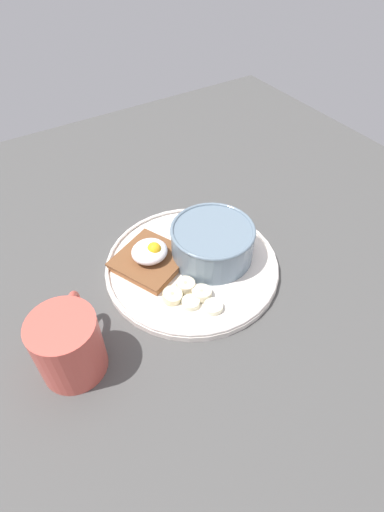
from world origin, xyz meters
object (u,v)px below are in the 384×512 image
(poached_egg, at_px, (150,251))
(banana_slice_left, at_px, (191,303))
(oatmeal_bowl, at_px, (211,241))
(toast_slice, at_px, (150,260))
(coffee_mug, at_px, (68,344))
(banana_slice_right, at_px, (202,293))
(banana_slice_inner, at_px, (172,296))
(banana_slice_front, at_px, (185,285))
(banana_slice_back, at_px, (213,307))

(poached_egg, distance_m, banana_slice_left, 0.11)
(oatmeal_bowl, relative_size, toast_slice, 1.00)
(toast_slice, relative_size, coffee_mug, 1.19)
(banana_slice_left, xyz_separation_m, banana_slice_right, (0.02, 0.01, 0.00))
(poached_egg, bearing_deg, coffee_mug, -148.96)
(oatmeal_bowl, xyz_separation_m, banana_slice_inner, (-0.10, -0.05, -0.02))
(banana_slice_left, relative_size, banana_slice_right, 0.87)
(banana_slice_front, distance_m, banana_slice_right, 0.03)
(toast_slice, bearing_deg, banana_slice_back, -75.33)
(banana_slice_inner, distance_m, coffee_mug, 0.17)
(banana_slice_front, distance_m, banana_slice_back, 0.06)
(banana_slice_back, bearing_deg, banana_slice_inner, 131.40)
(toast_slice, height_order, banana_slice_inner, banana_slice_inner)
(oatmeal_bowl, relative_size, banana_slice_inner, 3.13)
(poached_egg, xyz_separation_m, banana_slice_back, (0.03, -0.13, -0.02))
(oatmeal_bowl, relative_size, banana_slice_left, 3.57)
(toast_slice, bearing_deg, banana_slice_left, -84.67)
(poached_egg, distance_m, banana_slice_front, 0.08)
(banana_slice_left, relative_size, banana_slice_inner, 0.88)
(toast_slice, relative_size, banana_slice_left, 3.59)
(oatmeal_bowl, xyz_separation_m, coffee_mug, (-0.27, -0.07, 0.01))
(banana_slice_inner, bearing_deg, toast_slice, 84.70)
(oatmeal_bowl, xyz_separation_m, banana_slice_right, (-0.06, -0.07, -0.02))
(banana_slice_front, height_order, coffee_mug, coffee_mug)
(banana_slice_right, distance_m, coffee_mug, 0.21)
(poached_egg, distance_m, banana_slice_right, 0.11)
(banana_slice_right, bearing_deg, toast_slice, 107.96)
(banana_slice_left, height_order, banana_slice_back, same)
(toast_slice, height_order, banana_slice_front, banana_slice_front)
(toast_slice, height_order, banana_slice_right, same)
(banana_slice_left, xyz_separation_m, banana_slice_inner, (-0.02, 0.02, 0.00))
(banana_slice_back, xyz_separation_m, coffee_mug, (-0.21, 0.03, 0.04))
(poached_egg, xyz_separation_m, banana_slice_left, (0.01, -0.11, -0.02))
(poached_egg, height_order, banana_slice_left, poached_egg)
(poached_egg, bearing_deg, banana_slice_front, -75.49)
(banana_slice_back, relative_size, coffee_mug, 0.35)
(oatmeal_bowl, height_order, banana_slice_left, oatmeal_bowl)
(banana_slice_front, bearing_deg, coffee_mug, -171.80)
(banana_slice_right, xyz_separation_m, coffee_mug, (-0.21, -0.00, 0.03))
(banana_slice_front, height_order, banana_slice_right, banana_slice_front)
(coffee_mug, bearing_deg, toast_slice, 31.36)
(banana_slice_left, bearing_deg, banana_slice_right, 13.51)
(poached_egg, relative_size, banana_slice_right, 1.34)
(banana_slice_front, xyz_separation_m, banana_slice_back, (0.01, -0.06, -0.00))
(poached_egg, height_order, banana_slice_back, poached_egg)
(banana_slice_front, height_order, banana_slice_inner, same)
(toast_slice, bearing_deg, banana_slice_right, -72.04)
(oatmeal_bowl, height_order, poached_egg, oatmeal_bowl)
(banana_slice_front, xyz_separation_m, coffee_mug, (-0.19, -0.03, 0.03))
(banana_slice_right, bearing_deg, poached_egg, 107.78)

